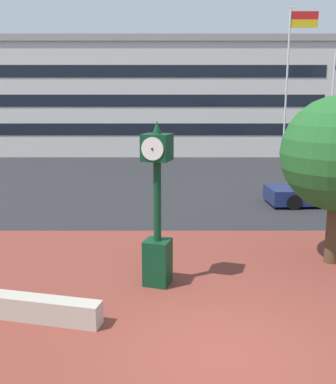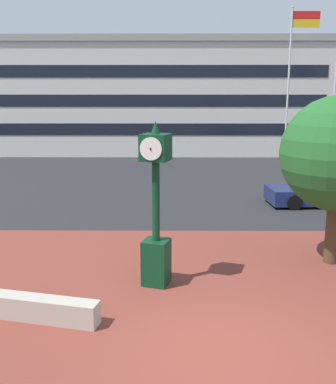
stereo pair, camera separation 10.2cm
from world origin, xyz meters
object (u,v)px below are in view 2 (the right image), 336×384
street_clock (156,216)px  flagpole_primary (292,75)px  car_street_near (320,192)px  civic_building (159,97)px

street_clock → flagpole_primary: flagpole_primary is taller
street_clock → car_street_near: street_clock is taller
civic_building → flagpole_primary: bearing=-55.0°
street_clock → civic_building: civic_building is taller
car_street_near → flagpole_primary: size_ratio=0.44×
flagpole_primary → car_street_near: bearing=-96.8°
street_clock → flagpole_primary: size_ratio=0.40×
street_clock → civic_building: size_ratio=0.14×
flagpole_primary → civic_building: 15.35m
car_street_near → flagpole_primary: flagpole_primary is taller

